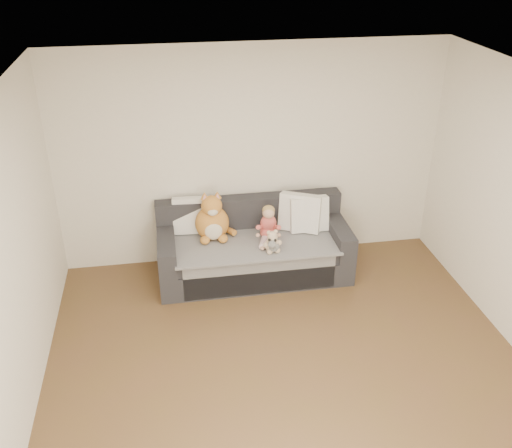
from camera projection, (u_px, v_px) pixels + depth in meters
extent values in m
plane|color=brown|center=(297.00, 396.00, 5.04)|extent=(5.00, 5.00, 0.00)
plane|color=white|center=(310.00, 109.00, 3.81)|extent=(5.00, 5.00, 0.00)
plane|color=white|center=(251.00, 157.00, 6.60)|extent=(4.50, 0.00, 4.50)
cube|color=#252529|center=(254.00, 263.00, 6.72)|extent=(2.20, 0.90, 0.30)
cube|color=#252529|center=(254.00, 248.00, 6.58)|extent=(1.90, 0.80, 0.15)
cube|color=#252529|center=(249.00, 212.00, 6.78)|extent=(2.20, 0.20, 0.40)
cube|color=#252529|center=(167.00, 248.00, 6.43)|extent=(0.20, 0.90, 0.30)
cube|color=#252529|center=(337.00, 234.00, 6.72)|extent=(0.20, 0.90, 0.30)
cube|color=gray|center=(255.00, 242.00, 6.52)|extent=(1.85, 0.88, 0.02)
cube|color=gray|center=(260.00, 278.00, 6.30)|extent=(1.70, 0.02, 0.41)
cube|color=white|center=(193.00, 215.00, 6.63)|extent=(0.48, 0.24, 0.44)
cube|color=white|center=(300.00, 212.00, 6.67)|extent=(0.53, 0.41, 0.46)
cube|color=white|center=(309.00, 214.00, 6.67)|extent=(0.45, 0.21, 0.43)
ellipsoid|color=#D34A4C|center=(268.00, 232.00, 6.56)|extent=(0.19, 0.16, 0.16)
ellipsoid|color=#D34A4C|center=(268.00, 223.00, 6.52)|extent=(0.18, 0.16, 0.20)
ellipsoid|color=#DBAA8C|center=(269.00, 213.00, 6.44)|extent=(0.14, 0.14, 0.14)
ellipsoid|color=tan|center=(269.00, 210.00, 6.45)|extent=(0.14, 0.14, 0.11)
cylinder|color=#D34A4C|center=(260.00, 227.00, 6.47)|extent=(0.13, 0.19, 0.12)
cylinder|color=#D34A4C|center=(277.00, 227.00, 6.47)|extent=(0.08, 0.19, 0.12)
ellipsoid|color=#DBAA8C|center=(258.00, 235.00, 6.44)|extent=(0.05, 0.05, 0.05)
ellipsoid|color=#DBAA8C|center=(279.00, 235.00, 6.44)|extent=(0.05, 0.05, 0.05)
cylinder|color=#E5B2C6|center=(264.00, 242.00, 6.44)|extent=(0.15, 0.25, 0.08)
cylinder|color=#E5B2C6|center=(273.00, 242.00, 6.44)|extent=(0.08, 0.24, 0.08)
ellipsoid|color=#DBAA8C|center=(262.00, 248.00, 6.33)|extent=(0.05, 0.08, 0.04)
ellipsoid|color=#DBAA8C|center=(275.00, 248.00, 6.33)|extent=(0.05, 0.08, 0.04)
ellipsoid|color=#C3722B|center=(212.00, 223.00, 6.54)|extent=(0.39, 0.33, 0.41)
ellipsoid|color=beige|center=(214.00, 231.00, 6.44)|extent=(0.20, 0.09, 0.23)
ellipsoid|color=#C3722B|center=(212.00, 206.00, 6.40)|extent=(0.24, 0.24, 0.24)
ellipsoid|color=beige|center=(213.00, 212.00, 6.33)|extent=(0.11, 0.07, 0.08)
cone|color=#C3722B|center=(204.00, 196.00, 6.37)|extent=(0.09, 0.09, 0.08)
cone|color=pink|center=(205.00, 197.00, 6.36)|extent=(0.06, 0.06, 0.05)
cone|color=#C3722B|center=(217.00, 195.00, 6.39)|extent=(0.09, 0.09, 0.08)
cone|color=pink|center=(217.00, 196.00, 6.38)|extent=(0.06, 0.06, 0.05)
ellipsoid|color=#C3722B|center=(205.00, 240.00, 6.45)|extent=(0.11, 0.14, 0.09)
ellipsoid|color=#C3722B|center=(223.00, 238.00, 6.48)|extent=(0.11, 0.14, 0.09)
cylinder|color=#C3722B|center=(228.00, 230.00, 6.67)|extent=(0.20, 0.26, 0.09)
ellipsoid|color=beige|center=(272.00, 245.00, 6.29)|extent=(0.17, 0.14, 0.17)
ellipsoid|color=beige|center=(272.00, 236.00, 6.23)|extent=(0.12, 0.12, 0.12)
ellipsoid|color=beige|center=(269.00, 233.00, 6.21)|extent=(0.04, 0.04, 0.04)
ellipsoid|color=beige|center=(276.00, 231.00, 6.23)|extent=(0.04, 0.04, 0.04)
ellipsoid|color=beige|center=(274.00, 239.00, 6.20)|extent=(0.04, 0.04, 0.04)
ellipsoid|color=beige|center=(266.00, 245.00, 6.24)|extent=(0.06, 0.06, 0.06)
ellipsoid|color=beige|center=(279.00, 243.00, 6.29)|extent=(0.06, 0.06, 0.06)
ellipsoid|color=beige|center=(270.00, 252.00, 6.26)|extent=(0.07, 0.07, 0.07)
ellipsoid|color=beige|center=(277.00, 250.00, 6.29)|extent=(0.07, 0.07, 0.07)
ellipsoid|color=white|center=(273.00, 245.00, 6.31)|extent=(0.16, 0.20, 0.14)
ellipsoid|color=white|center=(272.00, 245.00, 6.19)|extent=(0.09, 0.09, 0.09)
ellipsoid|color=black|center=(269.00, 240.00, 6.19)|extent=(0.03, 0.03, 0.03)
ellipsoid|color=black|center=(275.00, 240.00, 6.18)|extent=(0.03, 0.03, 0.03)
cylinder|color=purple|center=(272.00, 242.00, 6.41)|extent=(0.09, 0.09, 0.09)
cone|color=#45B455|center=(272.00, 238.00, 6.38)|extent=(0.08, 0.08, 0.04)
cylinder|color=#45B455|center=(268.00, 243.00, 6.38)|extent=(0.02, 0.02, 0.06)
cylinder|color=#45B455|center=(275.00, 241.00, 6.43)|extent=(0.02, 0.02, 0.06)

